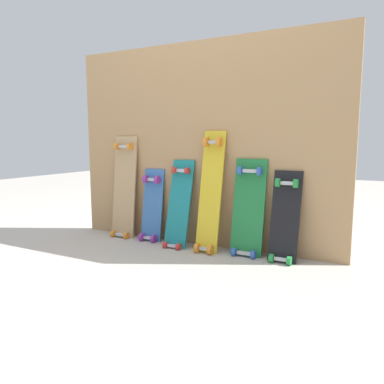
% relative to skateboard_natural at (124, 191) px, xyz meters
% --- Properties ---
extents(ground_plane, '(12.00, 12.00, 0.00)m').
position_rel_skateboard_natural_xyz_m(ground_plane, '(0.69, 0.01, -0.40)').
color(ground_plane, '#B2AAA0').
extents(plywood_wall_panel, '(2.25, 0.04, 1.57)m').
position_rel_skateboard_natural_xyz_m(plywood_wall_panel, '(0.69, 0.08, 0.39)').
color(plywood_wall_panel, tan).
rests_on(plywood_wall_panel, ground).
extents(skateboard_natural, '(0.22, 0.17, 0.93)m').
position_rel_skateboard_natural_xyz_m(skateboard_natural, '(0.00, 0.00, 0.00)').
color(skateboard_natural, tan).
rests_on(skateboard_natural, ground).
extents(skateboard_blue, '(0.19, 0.16, 0.66)m').
position_rel_skateboard_natural_xyz_m(skateboard_blue, '(0.28, -0.00, -0.13)').
color(skateboard_blue, '#386BAD').
rests_on(skateboard_blue, ground).
extents(skateboard_teal, '(0.19, 0.24, 0.75)m').
position_rel_skateboard_natural_xyz_m(skateboard_teal, '(0.56, -0.05, -0.10)').
color(skateboard_teal, '#197A7F').
rests_on(skateboard_teal, ground).
extents(skateboard_yellow, '(0.17, 0.25, 0.96)m').
position_rel_skateboard_natural_xyz_m(skateboard_yellow, '(0.83, -0.04, 0.02)').
color(skateboard_yellow, gold).
rests_on(skateboard_yellow, ground).
extents(skateboard_green, '(0.23, 0.19, 0.76)m').
position_rel_skateboard_natural_xyz_m(skateboard_green, '(1.12, -0.01, -0.08)').
color(skateboard_green, '#1E7238').
rests_on(skateboard_green, ground).
extents(skateboard_black, '(0.20, 0.21, 0.69)m').
position_rel_skateboard_natural_xyz_m(skateboard_black, '(1.39, -0.03, -0.12)').
color(skateboard_black, black).
rests_on(skateboard_black, ground).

